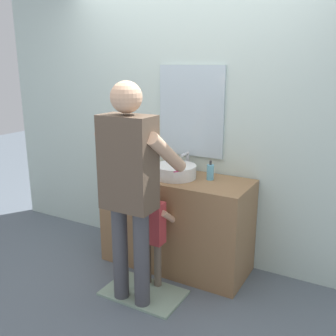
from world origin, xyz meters
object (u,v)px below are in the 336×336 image
Objects in this scene: toothbrush_cup at (145,164)px; soap_bottle at (210,172)px; adult_parent at (130,177)px; child_toddler at (153,228)px.

toothbrush_cup is 1.25× the size of soap_bottle.
soap_bottle is 0.80m from adult_parent.
toothbrush_cup is at bearing 114.74° from adult_parent.
adult_parent is (-0.31, -0.73, 0.10)m from soap_bottle.
child_toddler is 0.51× the size of adult_parent.
adult_parent is (-0.02, -0.26, 0.49)m from child_toddler.
soap_bottle is at bearing 58.80° from child_toddler.
toothbrush_cup is at bearing -178.45° from soap_bottle.
adult_parent reaches higher than toothbrush_cup.
child_toddler is at bearing -121.20° from soap_bottle.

